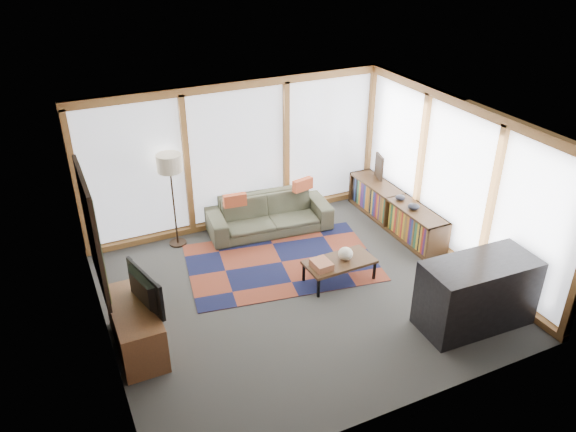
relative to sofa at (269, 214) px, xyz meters
name	(u,v)px	position (x,y,z in m)	size (l,w,h in m)	color
ground	(299,292)	(-0.34, -1.92, -0.31)	(5.50, 5.50, 0.00)	#2F2F2D
room_envelope	(314,178)	(0.15, -1.36, 1.23)	(5.52, 5.02, 2.62)	#483C35
rug	(282,262)	(-0.25, -1.07, -0.31)	(2.99, 1.92, 0.01)	maroon
sofa	(269,214)	(0.00, 0.00, 0.00)	(2.16, 0.84, 0.63)	#3E3F2D
pillow_left	(235,200)	(-0.63, -0.02, 0.42)	(0.39, 0.12, 0.22)	#BE4E2B
pillow_right	(303,185)	(0.68, 0.04, 0.42)	(0.39, 0.12, 0.21)	#BE4E2B
floor_lamp	(173,201)	(-1.61, 0.22, 0.51)	(0.41, 0.41, 1.65)	#2E2016
coffee_table	(339,271)	(0.35, -1.90, -0.14)	(1.07, 0.53, 0.36)	#362013
book_stack	(321,265)	(0.01, -1.95, 0.09)	(0.26, 0.32, 0.11)	#9C5B3C
vase	(346,254)	(0.45, -1.90, 0.14)	(0.23, 0.23, 0.20)	beige
bookshelf	(395,211)	(2.09, -0.85, -0.01)	(0.45, 2.46, 0.62)	#362013
bowl_a	(414,207)	(2.05, -1.39, 0.35)	(0.20, 0.20, 0.10)	black
bowl_b	(400,198)	(2.05, -1.00, 0.34)	(0.17, 0.17, 0.09)	black
shelf_picture	(379,167)	(2.22, -0.06, 0.53)	(0.04, 0.35, 0.46)	black
tv_console	(136,327)	(-2.77, -2.11, 0.01)	(0.54, 1.29, 0.64)	brown
television	(139,291)	(-2.67, -2.15, 0.58)	(0.87, 0.11, 0.50)	black
bar_counter	(477,293)	(1.51, -3.56, 0.18)	(1.55, 0.72, 0.98)	black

